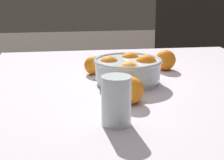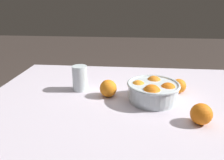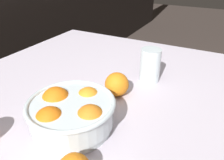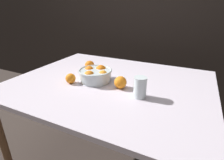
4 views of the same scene
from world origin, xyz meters
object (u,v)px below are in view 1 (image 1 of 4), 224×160
(fruit_bowl, at_px, (128,69))
(juice_glass, at_px, (116,104))
(orange_loose_near_bowl, at_px, (93,65))
(orange_loose_aside, at_px, (130,90))
(orange_loose_front, at_px, (165,60))

(fruit_bowl, height_order, juice_glass, juice_glass)
(juice_glass, bearing_deg, fruit_bowl, 165.04)
(juice_glass, bearing_deg, orange_loose_near_bowl, -178.51)
(orange_loose_aside, bearing_deg, fruit_bowl, 171.18)
(orange_loose_front, bearing_deg, juice_glass, -27.78)
(juice_glass, relative_size, orange_loose_near_bowl, 1.81)
(orange_loose_aside, bearing_deg, orange_loose_near_bowl, -167.46)
(fruit_bowl, relative_size, juice_glass, 1.87)
(orange_loose_near_bowl, xyz_separation_m, orange_loose_aside, (0.33, 0.07, 0.01))
(juice_glass, distance_m, orange_loose_front, 0.57)
(orange_loose_near_bowl, bearing_deg, orange_loose_aside, 12.54)
(orange_loose_front, bearing_deg, fruit_bowl, -47.63)
(fruit_bowl, xyz_separation_m, juice_glass, (0.35, -0.09, 0.00))
(fruit_bowl, bearing_deg, orange_loose_near_bowl, -141.50)
(juice_glass, height_order, orange_loose_aside, juice_glass)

